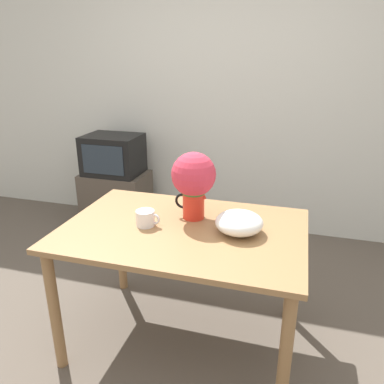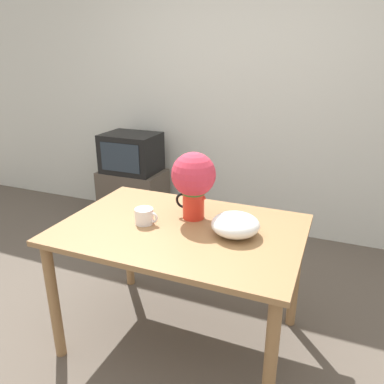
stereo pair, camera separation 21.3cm
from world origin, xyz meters
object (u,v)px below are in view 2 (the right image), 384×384
at_px(flower_vase, 193,180).
at_px(tv_set, 131,153).
at_px(coffee_mug, 145,216).
at_px(white_bowl, 235,225).

distance_m(flower_vase, tv_set, 1.69).
relative_size(coffee_mug, white_bowl, 0.54).
bearing_deg(tv_set, coffee_mug, -56.33).
relative_size(flower_vase, tv_set, 0.74).
bearing_deg(tv_set, white_bowl, -42.92).
relative_size(flower_vase, coffee_mug, 2.82).
relative_size(coffee_mug, tv_set, 0.26).
bearing_deg(coffee_mug, white_bowl, 6.32).
bearing_deg(coffee_mug, tv_set, 123.67).
height_order(flower_vase, white_bowl, flower_vase).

